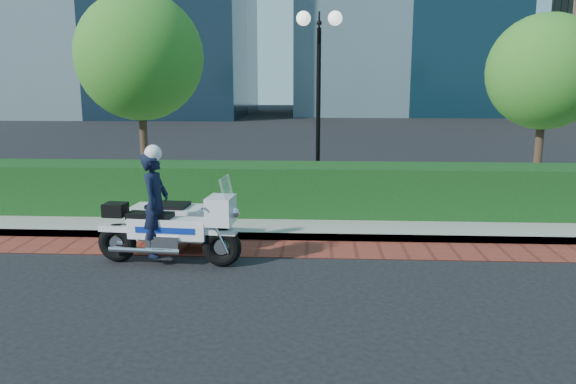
# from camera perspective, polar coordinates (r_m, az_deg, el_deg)

# --- Properties ---
(ground) EXTENTS (120.00, 120.00, 0.00)m
(ground) POSITION_cam_1_polar(r_m,az_deg,el_deg) (8.31, -4.11, -8.78)
(ground) COLOR black
(ground) RESTS_ON ground
(brick_strip) EXTENTS (60.00, 1.00, 0.01)m
(brick_strip) POSITION_cam_1_polar(r_m,az_deg,el_deg) (9.72, -3.00, -5.74)
(brick_strip) COLOR maroon
(brick_strip) RESTS_ON ground
(sidewalk) EXTENTS (60.00, 8.00, 0.15)m
(sidewalk) POSITION_cam_1_polar(r_m,az_deg,el_deg) (14.06, -1.07, -0.12)
(sidewalk) COLOR gray
(sidewalk) RESTS_ON ground
(hedge_main) EXTENTS (18.00, 1.20, 1.00)m
(hedge_main) POSITION_cam_1_polar(r_m,az_deg,el_deg) (11.60, -1.94, 0.34)
(hedge_main) COLOR black
(hedge_main) RESTS_ON sidewalk
(lamppost) EXTENTS (1.02, 0.70, 4.21)m
(lamppost) POSITION_cam_1_polar(r_m,az_deg,el_deg) (12.94, 3.14, 11.74)
(lamppost) COLOR black
(lamppost) RESTS_ON sidewalk
(tree_b) EXTENTS (3.20, 3.20, 4.89)m
(tree_b) POSITION_cam_1_polar(r_m,az_deg,el_deg) (14.95, -14.84, 13.14)
(tree_b) COLOR #332319
(tree_b) RESTS_ON sidewalk
(tree_c) EXTENTS (2.80, 2.80, 4.30)m
(tree_c) POSITION_cam_1_polar(r_m,az_deg,el_deg) (15.27, 24.68, 11.01)
(tree_c) COLOR #332319
(tree_c) RESTS_ON sidewalk
(police_motorcycle) EXTENTS (2.34, 1.72, 1.89)m
(police_motorcycle) POSITION_cam_1_polar(r_m,az_deg,el_deg) (9.28, -11.95, -2.69)
(police_motorcycle) COLOR black
(police_motorcycle) RESTS_ON ground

